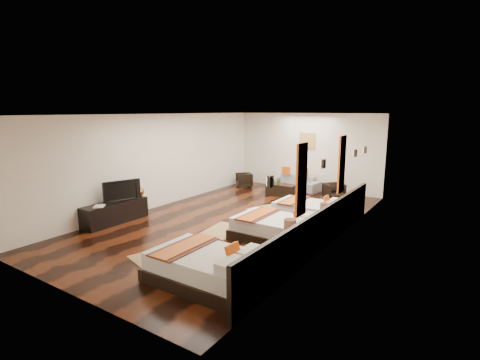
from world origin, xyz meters
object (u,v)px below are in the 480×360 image
Objects in this scene: tv_console at (115,212)px; tv at (121,190)px; nightstand_b at (324,225)px; table_plant at (279,180)px; bed_far at (311,211)px; sofa at (294,183)px; book at (94,207)px; coffee_table at (281,190)px; armchair_left at (244,180)px; armchair_right at (334,191)px; bed_mid at (279,229)px; nightstand_a at (289,248)px; figurine at (138,190)px; bed_near at (211,268)px.

tv is (0.05, 0.17, 0.56)m from tv_console.
table_plant is (-2.82, 3.16, 0.24)m from nightstand_b.
bed_far is 3.72m from sofa.
table_plant is at bearing 69.78° from book.
tv is 5.47m from coffee_table.
armchair_left is 3.59m from armchair_right.
table_plant is (-2.07, 3.95, 0.25)m from bed_mid.
armchair_right is (3.92, 6.22, -0.29)m from book.
tv_console is 1.80× the size of coffee_table.
tv reaches higher than armchair_right.
tv_console is at bearing -113.31° from coffee_table.
nightstand_a is 5.68m from coffee_table.
figurine is at bearing -174.30° from bed_mid.
table_plant reaches higher than coffee_table.
bed_near is at bearing -73.02° from coffee_table.
tv_console is 1.82× the size of tv.
bed_near is 8.84× the size of table_plant.
bed_far reaches higher than armchair_left.
coffee_table is (-2.72, 4.98, -0.11)m from nightstand_a.
bed_mid is 8.54× the size of table_plant.
bed_near is at bearing -89.96° from bed_far.
nightstand_a is 4.92m from tv.
sofa reaches higher than armchair_left.
coffee_table is (2.22, 5.76, -0.37)m from book.
tv_console is at bearing -104.44° from sofa.
figurine is 4.93m from coffee_table.
bed_mid reaches higher than table_plant.
armchair_left is (-4.61, 5.52, -0.04)m from nightstand_a.
bed_far is at bearing 125.55° from nightstand_b.
sofa is (2.22, 5.42, -0.46)m from figurine.
bed_mid is 4.58m from book.
coffee_table is (2.22, 5.15, -0.08)m from tv_console.
bed_near is 3.62× the size of armchair_left.
figurine is (-4.20, 2.10, 0.45)m from bed_near.
armchair_left is (0.34, 5.70, -0.01)m from tv_console.
figurine is at bearing -107.03° from sofa.
figurine is 0.36× the size of coffee_table.
tv is 6.44m from sofa.
nightstand_a is at bearing -60.50° from table_plant.
bed_far is at bearing -46.84° from coffee_table.
coffee_table is at bearing 68.92° from book.
sofa is at bearing 67.71° from figurine.
nightstand_a is (0.75, -1.03, 0.04)m from bed_mid.
nightstand_b reaches higher than bed_mid.
bed_near reaches higher than nightstand_b.
bed_near is 4.71m from figurine.
book is (-4.95, -2.61, 0.28)m from nightstand_b.
tv is 0.99× the size of coffee_table.
table_plant is at bearing 177.38° from coffee_table.
bed_far is at bearing -52.72° from sofa.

